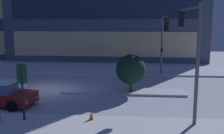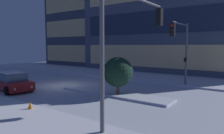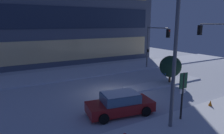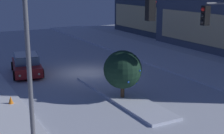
{
  "view_description": "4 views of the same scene",
  "coord_description": "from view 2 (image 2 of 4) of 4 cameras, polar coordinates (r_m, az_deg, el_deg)",
  "views": [
    {
      "loc": [
        6.67,
        -19.95,
        5.39
      ],
      "look_at": [
        4.8,
        1.85,
        1.5
      ],
      "focal_mm": 44.44,
      "sensor_mm": 36.0,
      "label": 1
    },
    {
      "loc": [
        14.83,
        -12.96,
        3.63
      ],
      "look_at": [
        4.5,
        1.38,
        1.86
      ],
      "focal_mm": 33.98,
      "sensor_mm": 36.0,
      "label": 2
    },
    {
      "loc": [
        -8.54,
        -14.42,
        5.93
      ],
      "look_at": [
        0.96,
        1.91,
        1.85
      ],
      "focal_mm": 32.12,
      "sensor_mm": 36.0,
      "label": 3
    },
    {
      "loc": [
        21.74,
        -9.37,
        6.35
      ],
      "look_at": [
        4.4,
        -0.08,
        1.43
      ],
      "focal_mm": 52.75,
      "sensor_mm": 36.0,
      "label": 4
    }
  ],
  "objects": [
    {
      "name": "traffic_light_corner_near_right",
      "position": [
        10.28,
        5.57,
        9.71
      ],
      "size": [
        0.32,
        5.85,
        6.11
      ],
      "rotation": [
        0.0,
        0.0,
        1.57
      ],
      "color": "#565960",
      "rests_on": "ground"
    },
    {
      "name": "construction_cone",
      "position": [
        12.82,
        -21.1,
        -9.85
      ],
      "size": [
        0.36,
        0.36,
        0.55
      ],
      "primitive_type": "cone",
      "color": "orange",
      "rests_on": "ground"
    },
    {
      "name": "traffic_light_corner_far_right",
      "position": [
        18.75,
        18.1,
        6.16
      ],
      "size": [
        0.32,
        4.03,
        5.64
      ],
      "rotation": [
        0.0,
        0.0,
        -1.57
      ],
      "color": "#565960",
      "rests_on": "ground"
    },
    {
      "name": "office_tower_secondary",
      "position": [
        43.06,
        -8.36,
        9.85
      ],
      "size": [
        11.8,
        8.14,
        13.56
      ],
      "color": "#384251",
      "rests_on": "ground"
    },
    {
      "name": "decorated_tree_median",
      "position": [
        15.23,
        1.62,
        -1.36
      ],
      "size": [
        2.16,
        2.16,
        2.84
      ],
      "color": "#473323",
      "rests_on": "ground"
    },
    {
      "name": "car_near",
      "position": [
        19.16,
        -25.27,
        -3.6
      ],
      "size": [
        4.71,
        2.62,
        1.49
      ],
      "rotation": [
        0.0,
        0.0,
        -0.16
      ],
      "color": "maroon",
      "rests_on": "ground"
    },
    {
      "name": "ground",
      "position": [
        20.03,
        -12.93,
        -4.88
      ],
      "size": [
        52.0,
        52.0,
        0.0
      ],
      "primitive_type": "plane",
      "color": "silver"
    },
    {
      "name": "curb_strip_far",
      "position": [
        26.13,
        0.79,
        -2.12
      ],
      "size": [
        52.0,
        5.2,
        0.14
      ],
      "primitive_type": "cube",
      "color": "silver",
      "rests_on": "ground"
    },
    {
      "name": "median_strip",
      "position": [
        15.96,
        0.39,
        -7.18
      ],
      "size": [
        9.0,
        1.8,
        0.14
      ],
      "primitive_type": "cube",
      "color": "silver",
      "rests_on": "ground"
    }
  ]
}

